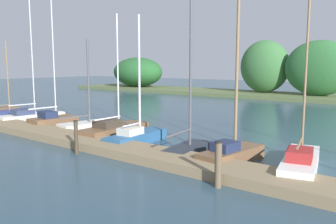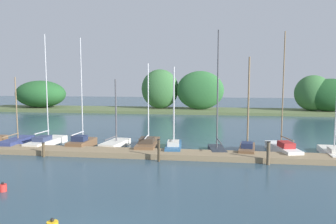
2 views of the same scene
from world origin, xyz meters
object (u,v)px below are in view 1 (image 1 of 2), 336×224
(mooring_piling_3, at_px, (218,164))
(mooring_piling_2, at_px, (76,137))
(sailboat_4, at_px, (88,125))
(sailboat_9, at_px, (301,160))
(sailboat_7, at_px, (189,142))
(sailboat_6, at_px, (138,135))
(sailboat_1, at_px, (9,114))
(sailboat_3, at_px, (54,120))
(sailboat_2, at_px, (32,116))
(sailboat_8, at_px, (233,151))
(sailboat_5, at_px, (116,129))

(mooring_piling_3, bearing_deg, mooring_piling_2, -178.77)
(sailboat_4, height_order, sailboat_9, sailboat_9)
(sailboat_4, distance_m, sailboat_7, 7.51)
(sailboat_6, bearing_deg, sailboat_1, 85.97)
(sailboat_1, relative_size, sailboat_3, 0.65)
(sailboat_2, distance_m, sailboat_7, 12.82)
(sailboat_1, relative_size, sailboat_6, 0.88)
(sailboat_6, bearing_deg, sailboat_3, 85.01)
(mooring_piling_3, bearing_deg, sailboat_9, 65.17)
(sailboat_1, bearing_deg, sailboat_8, -91.46)
(sailboat_8, height_order, sailboat_9, sailboat_9)
(sailboat_3, distance_m, sailboat_4, 2.47)
(sailboat_5, bearing_deg, mooring_piling_2, -161.55)
(sailboat_4, relative_size, sailboat_9, 0.62)
(sailboat_7, height_order, sailboat_9, sailboat_7)
(sailboat_7, xyz_separation_m, mooring_piling_2, (-3.59, -2.92, 0.20))
(sailboat_7, xyz_separation_m, sailboat_8, (2.03, -0.07, -0.07))
(sailboat_8, height_order, mooring_piling_2, sailboat_8)
(sailboat_4, bearing_deg, sailboat_9, -83.21)
(sailboat_1, relative_size, sailboat_4, 1.03)
(sailboat_2, height_order, sailboat_5, sailboat_2)
(sailboat_7, bearing_deg, sailboat_8, -99.17)
(sailboat_7, xyz_separation_m, mooring_piling_3, (2.96, -2.78, 0.21))
(sailboat_2, bearing_deg, sailboat_1, 107.42)
(sailboat_1, height_order, sailboat_4, sailboat_1)
(sailboat_4, xyz_separation_m, sailboat_6, (4.42, -0.68, 0.06))
(sailboat_3, height_order, sailboat_7, sailboat_7)
(sailboat_1, xyz_separation_m, mooring_piling_3, (17.91, -2.92, 0.38))
(sailboat_9, bearing_deg, mooring_piling_2, 99.86)
(sailboat_4, xyz_separation_m, sailboat_9, (11.86, -0.49, 0.09))
(mooring_piling_2, height_order, mooring_piling_3, mooring_piling_3)
(sailboat_4, xyz_separation_m, sailboat_5, (2.49, -0.22, 0.05))
(sailboat_2, distance_m, sailboat_6, 9.78)
(sailboat_8, bearing_deg, sailboat_4, 92.73)
(sailboat_8, distance_m, sailboat_9, 2.41)
(sailboat_3, height_order, sailboat_5, sailboat_3)
(sailboat_9, height_order, mooring_piling_2, sailboat_9)
(sailboat_1, distance_m, mooring_piling_2, 11.77)
(sailboat_3, bearing_deg, sailboat_5, -82.26)
(sailboat_6, height_order, sailboat_7, sailboat_7)
(sailboat_8, distance_m, mooring_piling_2, 6.31)
(sailboat_1, bearing_deg, sailboat_3, -89.36)
(mooring_piling_3, bearing_deg, sailboat_7, 136.76)
(sailboat_1, bearing_deg, mooring_piling_3, -100.03)
(sailboat_8, distance_m, mooring_piling_3, 2.88)
(sailboat_9, bearing_deg, sailboat_1, 78.23)
(sailboat_2, relative_size, sailboat_5, 1.36)
(sailboat_5, bearing_deg, sailboat_9, -94.39)
(sailboat_5, bearing_deg, sailboat_2, 87.39)
(sailboat_8, bearing_deg, mooring_piling_2, 125.15)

